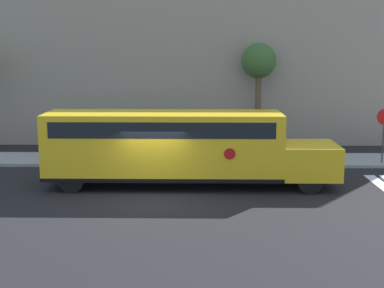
% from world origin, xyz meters
% --- Properties ---
extents(ground_plane, '(60.00, 60.00, 0.00)m').
position_xyz_m(ground_plane, '(0.00, 0.00, 0.00)').
color(ground_plane, black).
extents(sidewalk_strip, '(44.00, 3.00, 0.15)m').
position_xyz_m(sidewalk_strip, '(0.00, 6.50, 0.07)').
color(sidewalk_strip, '#9E9E99').
rests_on(sidewalk_strip, ground).
extents(building_backdrop, '(32.00, 4.00, 12.56)m').
position_xyz_m(building_backdrop, '(0.00, 13.00, 6.28)').
color(building_backdrop, '#9E937F').
rests_on(building_backdrop, ground).
extents(school_bus, '(11.96, 2.57, 3.09)m').
position_xyz_m(school_bus, '(0.86, 1.53, 1.77)').
color(school_bus, yellow).
rests_on(school_bus, ground).
extents(stop_sign, '(0.77, 0.10, 2.81)m').
position_xyz_m(stop_sign, '(10.70, 5.54, 1.89)').
color(stop_sign, '#38383A').
rests_on(stop_sign, ground).
extents(tree_near_sidewalk, '(1.94, 1.94, 5.96)m').
position_xyz_m(tree_near_sidewalk, '(5.09, 10.20, 4.81)').
color(tree_near_sidewalk, brown).
rests_on(tree_near_sidewalk, ground).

